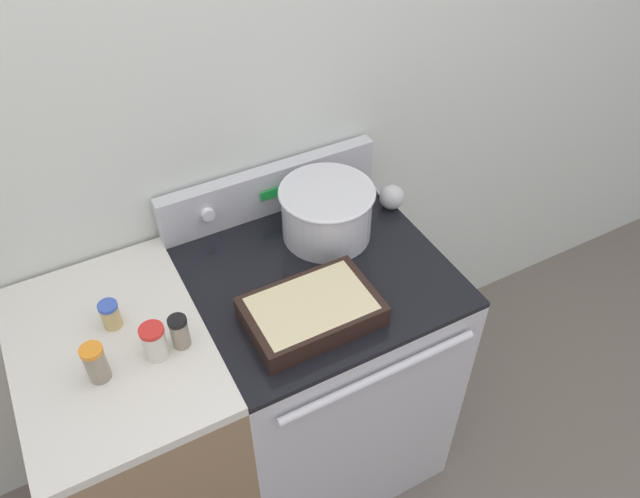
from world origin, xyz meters
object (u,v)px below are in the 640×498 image
at_px(mixing_bowl, 327,210).
at_px(spice_jar_orange_cap, 96,363).
at_px(spice_jar_black_cap, 180,332).
at_px(spice_jar_blue_cap, 110,315).
at_px(casserole_dish, 312,310).
at_px(ladle, 390,196).
at_px(spice_jar_red_cap, 154,342).

relative_size(mixing_bowl, spice_jar_orange_cap, 2.65).
xyz_separation_m(spice_jar_black_cap, spice_jar_blue_cap, (-0.14, 0.15, -0.01)).
bearing_deg(spice_jar_orange_cap, mixing_bowl, 15.99).
distance_m(casserole_dish, spice_jar_orange_cap, 0.55).
distance_m(mixing_bowl, casserole_dish, 0.36).
xyz_separation_m(ladle, spice_jar_black_cap, (-0.79, -0.24, 0.02)).
distance_m(casserole_dish, spice_jar_black_cap, 0.35).
height_order(ladle, spice_jar_black_cap, spice_jar_black_cap).
bearing_deg(spice_jar_blue_cap, ladle, 5.54).
height_order(casserole_dish, spice_jar_orange_cap, spice_jar_orange_cap).
xyz_separation_m(spice_jar_black_cap, spice_jar_red_cap, (-0.07, -0.00, 0.00)).
height_order(casserole_dish, spice_jar_blue_cap, spice_jar_blue_cap).
bearing_deg(ladle, mixing_bowl, -174.17).
relative_size(spice_jar_red_cap, spice_jar_orange_cap, 0.92).
bearing_deg(spice_jar_orange_cap, ladle, 13.53).
height_order(spice_jar_black_cap, spice_jar_red_cap, spice_jar_red_cap).
bearing_deg(spice_jar_black_cap, spice_jar_orange_cap, -179.04).
height_order(ladle, spice_jar_blue_cap, spice_jar_blue_cap).
bearing_deg(spice_jar_orange_cap, spice_jar_red_cap, 0.07).
distance_m(spice_jar_blue_cap, spice_jar_orange_cap, 0.17).
height_order(mixing_bowl, casserole_dish, mixing_bowl).
xyz_separation_m(ladle, spice_jar_orange_cap, (-1.00, -0.24, 0.03)).
xyz_separation_m(spice_jar_red_cap, spice_jar_blue_cap, (-0.07, 0.15, -0.01)).
bearing_deg(spice_jar_blue_cap, mixing_bowl, 5.43).
bearing_deg(spice_jar_black_cap, ladle, 16.72).
xyz_separation_m(casserole_dish, ladle, (0.45, 0.31, 0.00)).
bearing_deg(spice_jar_red_cap, spice_jar_blue_cap, 116.23).
xyz_separation_m(ladle, spice_jar_red_cap, (-0.85, -0.24, 0.02)).
height_order(mixing_bowl, spice_jar_black_cap, mixing_bowl).
distance_m(mixing_bowl, spice_jar_red_cap, 0.64).
bearing_deg(spice_jar_red_cap, casserole_dish, -10.20).
relative_size(spice_jar_black_cap, spice_jar_orange_cap, 0.87).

